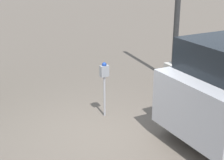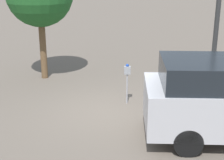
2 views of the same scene
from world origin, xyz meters
name	(u,v)px [view 1 (image 1 of 2)]	position (x,y,z in m)	size (l,w,h in m)	color
ground_plane	(96,133)	(0.00, 0.00, 0.00)	(80.00, 80.00, 0.00)	#60564C
parking_meter_near	(104,77)	(0.54, 0.68, 0.98)	(0.21, 0.13, 1.33)	#9E9EA3
lamp_post	(177,16)	(3.47, 1.94, 1.99)	(0.44, 0.44, 5.99)	beige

